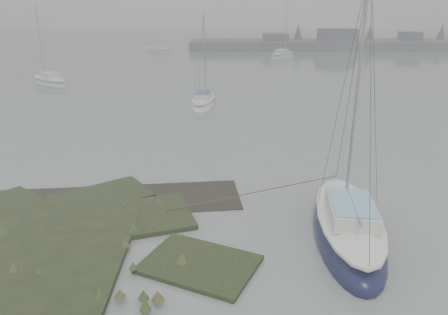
% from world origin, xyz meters
% --- Properties ---
extents(ground, '(160.00, 160.00, 0.00)m').
position_xyz_m(ground, '(0.00, 30.00, 0.00)').
color(ground, slate).
rests_on(ground, ground).
extents(far_shoreline, '(60.00, 8.00, 4.15)m').
position_xyz_m(far_shoreline, '(26.84, 61.90, 0.85)').
color(far_shoreline, '#4C4F51').
rests_on(far_shoreline, ground).
extents(sailboat_main, '(3.07, 7.31, 10.02)m').
position_xyz_m(sailboat_main, '(5.74, 1.27, 0.31)').
color(sailboat_main, black).
rests_on(sailboat_main, ground).
extents(sailboat_white, '(2.32, 5.49, 7.52)m').
position_xyz_m(sailboat_white, '(-0.23, 21.49, 0.23)').
color(sailboat_white, white).
rests_on(sailboat_white, ground).
extents(sailboat_far_a, '(5.44, 5.29, 8.06)m').
position_xyz_m(sailboat_far_a, '(-15.72, 30.35, 0.25)').
color(sailboat_far_a, '#A8AEB2').
rests_on(sailboat_far_a, ground).
extents(sailboat_far_b, '(4.84, 5.59, 7.91)m').
position_xyz_m(sailboat_far_b, '(9.80, 50.41, 0.25)').
color(sailboat_far_b, '#B6BAC0').
rests_on(sailboat_far_b, ground).
extents(sailboat_far_c, '(5.02, 4.10, 6.99)m').
position_xyz_m(sailboat_far_c, '(-8.71, 57.18, 0.22)').
color(sailboat_far_c, silver).
rests_on(sailboat_far_c, ground).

